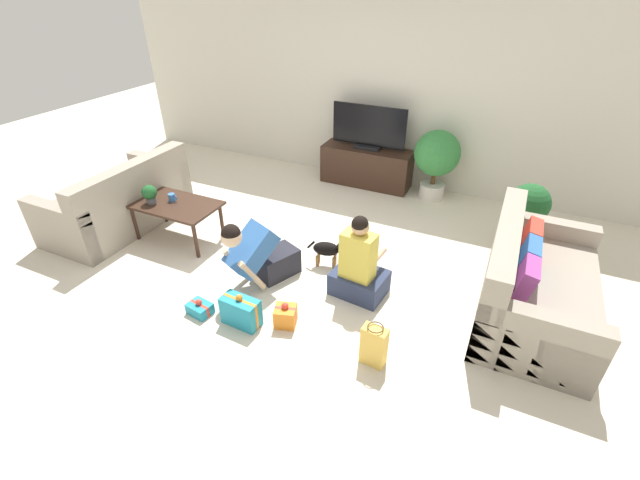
{
  "coord_description": "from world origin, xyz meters",
  "views": [
    {
      "loc": [
        1.93,
        -3.39,
        2.78
      ],
      "look_at": [
        0.36,
        -0.06,
        0.45
      ],
      "focal_mm": 24.0,
      "sensor_mm": 36.0,
      "label": 1
    }
  ],
  "objects_px": {
    "gift_bag_a": "(374,346)",
    "mug": "(172,197)",
    "sofa_left": "(120,203)",
    "sofa_right": "(532,287)",
    "person_kneeling": "(259,254)",
    "coffee_table": "(175,207)",
    "tv": "(369,130)",
    "potted_plant_back_right": "(437,157)",
    "dog": "(331,249)",
    "tv_console": "(366,166)",
    "gift_box_b": "(241,311)",
    "gift_box_a": "(286,316)",
    "potted_plant_corner_right": "(528,208)",
    "person_sitting": "(359,268)",
    "tabletop_plant": "(150,193)",
    "gift_box_c": "(200,308)"
  },
  "relations": [
    {
      "from": "tv",
      "to": "potted_plant_back_right",
      "type": "distance_m",
      "value": 1.04
    },
    {
      "from": "person_kneeling",
      "to": "person_sitting",
      "type": "relative_size",
      "value": 0.92
    },
    {
      "from": "potted_plant_back_right",
      "to": "sofa_left",
      "type": "bearing_deg",
      "value": -144.19
    },
    {
      "from": "sofa_left",
      "to": "dog",
      "type": "bearing_deg",
      "value": 96.25
    },
    {
      "from": "coffee_table",
      "to": "sofa_right",
      "type": "bearing_deg",
      "value": 5.02
    },
    {
      "from": "tv_console",
      "to": "sofa_left",
      "type": "bearing_deg",
      "value": -133.56
    },
    {
      "from": "potted_plant_back_right",
      "to": "gift_box_a",
      "type": "bearing_deg",
      "value": -101.01
    },
    {
      "from": "sofa_right",
      "to": "tv_console",
      "type": "distance_m",
      "value": 3.18
    },
    {
      "from": "sofa_left",
      "to": "mug",
      "type": "xyz_separation_m",
      "value": [
        0.81,
        0.09,
        0.21
      ]
    },
    {
      "from": "dog",
      "to": "gift_bag_a",
      "type": "bearing_deg",
      "value": -155.17
    },
    {
      "from": "person_sitting",
      "to": "dog",
      "type": "height_order",
      "value": "person_sitting"
    },
    {
      "from": "tv",
      "to": "gift_box_b",
      "type": "relative_size",
      "value": 2.98
    },
    {
      "from": "potted_plant_corner_right",
      "to": "tabletop_plant",
      "type": "distance_m",
      "value": 4.31
    },
    {
      "from": "gift_box_a",
      "to": "mug",
      "type": "xyz_separation_m",
      "value": [
        -1.96,
        0.81,
        0.42
      ]
    },
    {
      "from": "sofa_left",
      "to": "person_kneeling",
      "type": "xyz_separation_m",
      "value": [
        2.23,
        -0.28,
        0.05
      ]
    },
    {
      "from": "potted_plant_corner_right",
      "to": "gift_box_a",
      "type": "xyz_separation_m",
      "value": [
        -1.84,
        -2.32,
        -0.42
      ]
    },
    {
      "from": "tv",
      "to": "gift_box_b",
      "type": "bearing_deg",
      "value": -89.5
    },
    {
      "from": "gift_box_a",
      "to": "gift_box_c",
      "type": "xyz_separation_m",
      "value": [
        -0.81,
        -0.22,
        -0.04
      ]
    },
    {
      "from": "gift_box_a",
      "to": "tabletop_plant",
      "type": "xyz_separation_m",
      "value": [
        -2.14,
        0.66,
        0.5
      ]
    },
    {
      "from": "person_kneeling",
      "to": "gift_box_c",
      "type": "height_order",
      "value": "person_kneeling"
    },
    {
      "from": "gift_box_b",
      "to": "sofa_right",
      "type": "bearing_deg",
      "value": 28.44
    },
    {
      "from": "sofa_right",
      "to": "potted_plant_back_right",
      "type": "height_order",
      "value": "potted_plant_back_right"
    },
    {
      "from": "tv",
      "to": "gift_box_a",
      "type": "height_order",
      "value": "tv"
    },
    {
      "from": "person_kneeling",
      "to": "gift_box_b",
      "type": "relative_size",
      "value": 2.28
    },
    {
      "from": "sofa_left",
      "to": "mug",
      "type": "distance_m",
      "value": 0.85
    },
    {
      "from": "sofa_right",
      "to": "potted_plant_back_right",
      "type": "bearing_deg",
      "value": 33.76
    },
    {
      "from": "gift_bag_a",
      "to": "mug",
      "type": "relative_size",
      "value": 3.32
    },
    {
      "from": "gift_box_b",
      "to": "mug",
      "type": "distance_m",
      "value": 1.9
    },
    {
      "from": "dog",
      "to": "coffee_table",
      "type": "bearing_deg",
      "value": 83.98
    },
    {
      "from": "sofa_right",
      "to": "gift_box_a",
      "type": "distance_m",
      "value": 2.29
    },
    {
      "from": "tabletop_plant",
      "to": "sofa_right",
      "type": "bearing_deg",
      "value": 6.18
    },
    {
      "from": "gift_box_a",
      "to": "gift_box_b",
      "type": "distance_m",
      "value": 0.41
    },
    {
      "from": "person_kneeling",
      "to": "tabletop_plant",
      "type": "distance_m",
      "value": 1.63
    },
    {
      "from": "sofa_right",
      "to": "gift_box_c",
      "type": "relative_size",
      "value": 7.03
    },
    {
      "from": "tv_console",
      "to": "gift_box_b",
      "type": "distance_m",
      "value": 3.38
    },
    {
      "from": "sofa_right",
      "to": "tv",
      "type": "relative_size",
      "value": 1.58
    },
    {
      "from": "mug",
      "to": "tabletop_plant",
      "type": "xyz_separation_m",
      "value": [
        -0.19,
        -0.15,
        0.08
      ]
    },
    {
      "from": "person_kneeling",
      "to": "dog",
      "type": "xyz_separation_m",
      "value": [
        0.54,
        0.58,
        -0.14
      ]
    },
    {
      "from": "person_kneeling",
      "to": "gift_bag_a",
      "type": "bearing_deg",
      "value": 2.48
    },
    {
      "from": "sofa_left",
      "to": "dog",
      "type": "xyz_separation_m",
      "value": [
        2.76,
        0.3,
        -0.09
      ]
    },
    {
      "from": "person_kneeling",
      "to": "person_sitting",
      "type": "xyz_separation_m",
      "value": [
        0.98,
        0.26,
        -0.04
      ]
    },
    {
      "from": "sofa_left",
      "to": "tv",
      "type": "bearing_deg",
      "value": 136.44
    },
    {
      "from": "dog",
      "to": "tv",
      "type": "bearing_deg",
      "value": -3.45
    },
    {
      "from": "person_sitting",
      "to": "tabletop_plant",
      "type": "distance_m",
      "value": 2.6
    },
    {
      "from": "sofa_right",
      "to": "person_kneeling",
      "type": "distance_m",
      "value": 2.62
    },
    {
      "from": "gift_box_b",
      "to": "gift_box_c",
      "type": "bearing_deg",
      "value": -172.9
    },
    {
      "from": "tv",
      "to": "person_kneeling",
      "type": "relative_size",
      "value": 1.31
    },
    {
      "from": "gift_bag_a",
      "to": "dog",
      "type": "bearing_deg",
      "value": 128.47
    },
    {
      "from": "gift_box_c",
      "to": "mug",
      "type": "xyz_separation_m",
      "value": [
        -1.15,
        1.03,
        0.46
      ]
    },
    {
      "from": "dog",
      "to": "tabletop_plant",
      "type": "distance_m",
      "value": 2.2
    }
  ]
}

